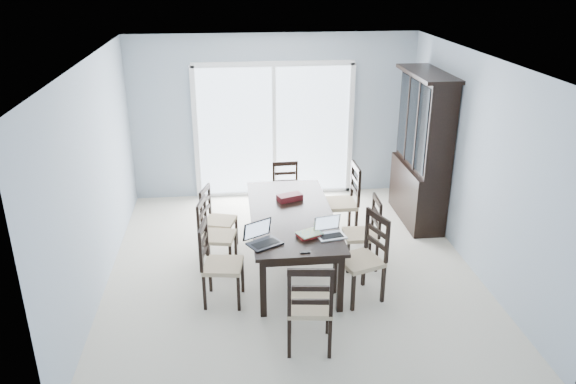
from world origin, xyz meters
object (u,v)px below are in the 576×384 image
chair_left_far (213,212)px  laptop_dark (265,240)px  chair_end_far (286,186)px  hot_tub (239,148)px  chair_left_mid (211,227)px  chair_right_mid (368,225)px  game_box (290,197)px  chair_right_far (347,193)px  chair_end_near (310,299)px  laptop_silver (331,233)px  china_hutch (422,151)px  dining_table (292,219)px  cell_phone (305,252)px  chair_right_near (368,248)px  chair_left_near (214,255)px

chair_left_far → laptop_dark: size_ratio=2.39×
chair_end_far → hot_tub: size_ratio=0.52×
hot_tub → chair_left_mid: bearing=-97.2°
chair_right_mid → chair_left_mid: bearing=86.5°
laptop_dark → game_box: size_ratio=1.35×
chair_right_far → chair_end_far: chair_right_far is taller
chair_end_near → laptop_silver: 1.07m
chair_end_near → laptop_dark: (-0.37, 0.88, 0.20)m
laptop_silver → game_box: size_ratio=1.12×
laptop_dark → chair_end_near: bearing=-97.3°
china_hutch → chair_end_far: (-1.94, 0.21, -0.54)m
dining_table → chair_right_far: chair_right_far is taller
chair_right_far → cell_phone: (-0.83, -1.82, 0.12)m
china_hutch → chair_right_near: (-1.25, -1.97, -0.46)m
chair_left_near → chair_left_far: chair_left_near is taller
laptop_dark → chair_left_far: bearing=83.0°
chair_right_far → chair_right_mid: bearing=-174.2°
chair_right_mid → chair_end_near: (-0.96, -1.63, 0.05)m
chair_left_mid → game_box: (1.01, 0.28, 0.23)m
laptop_silver → chair_left_near: bearing=167.3°
laptop_silver → chair_right_far: bearing=60.2°
chair_right_mid → chair_end_far: size_ratio=1.04×
chair_end_far → laptop_dark: bearing=76.7°
chair_left_mid → chair_right_mid: chair_right_mid is taller
cell_phone → china_hutch: bearing=48.1°
laptop_dark → chair_right_near: bearing=-27.5°
game_box → chair_right_mid: bearing=-25.1°
chair_end_far → hot_tub: bearing=-75.2°
china_hutch → chair_left_mid: china_hutch is taller
chair_right_far → laptop_silver: chair_right_far is taller
chair_right_near → chair_left_far: bearing=32.6°
chair_left_far → chair_end_far: size_ratio=1.00×
dining_table → chair_end_near: bearing=-90.4°
chair_left_near → chair_end_near: size_ratio=0.96×
chair_right_far → cell_phone: 2.00m
laptop_silver → china_hutch: bearing=37.5°
chair_left_far → chair_left_mid: bearing=13.8°
dining_table → hot_tub: (-0.55, 3.60, -0.22)m
china_hutch → hot_tub: (-2.57, 2.35, -0.62)m
chair_left_mid → chair_right_far: 1.97m
chair_right_near → laptop_dark: bearing=72.6°
chair_end_far → laptop_dark: chair_end_far is taller
dining_table → laptop_dark: 0.87m
chair_end_far → game_box: 1.08m
china_hutch → chair_left_near: (-2.96, -1.89, -0.48)m
china_hutch → game_box: 2.19m
chair_right_mid → chair_left_far: bearing=72.4°
chair_left_mid → laptop_dark: chair_left_mid is taller
china_hutch → chair_end_far: 2.02m
china_hutch → chair_end_near: size_ratio=1.91×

